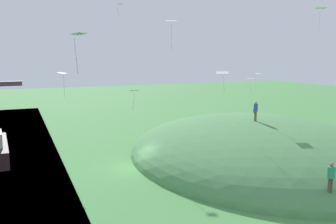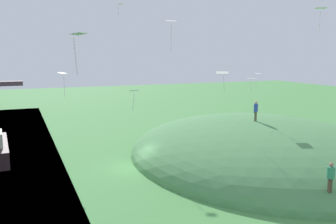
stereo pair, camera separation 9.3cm
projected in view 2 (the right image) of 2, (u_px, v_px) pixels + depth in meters
The scene contains 14 objects.
ground_plane at pixel (135, 168), 30.85m from camera, with size 160.00×160.00×0.00m, color #4A8D46.
grass_hill at pixel (260, 156), 34.28m from camera, with size 23.94×27.58×7.12m, color #4D874F.
person_on_hilltop at pixel (256, 108), 32.66m from camera, with size 0.50×0.50×1.82m.
person_with_child at pixel (331, 174), 21.55m from camera, with size 0.54×0.54×1.82m.
person_walking_path at pixel (255, 112), 45.98m from camera, with size 0.52×0.52×1.79m.
kite_1 at pixel (171, 24), 24.39m from camera, with size 0.80×0.60×2.05m.
kite_2 at pixel (321, 9), 33.82m from camera, with size 1.28×1.18×2.22m.
kite_4 at pixel (223, 74), 30.56m from camera, with size 1.22×1.09×1.72m.
kite_6 at pixel (120, 6), 43.70m from camera, with size 0.74×0.72×1.58m.
kite_7 at pixel (134, 92), 26.88m from camera, with size 0.77×0.64×1.61m.
kite_8 at pixel (62, 75), 33.27m from camera, with size 1.05×1.19×2.22m.
kite_9 at pixel (252, 79), 32.66m from camera, with size 1.08×0.92×1.33m.
kite_11 at pixel (258, 75), 43.22m from camera, with size 0.76×0.59×2.07m.
kite_14 at pixel (78, 37), 19.19m from camera, with size 1.03×1.06×2.19m.
Camera 2 is at (-8.84, -28.53, 9.49)m, focal length 39.02 mm.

